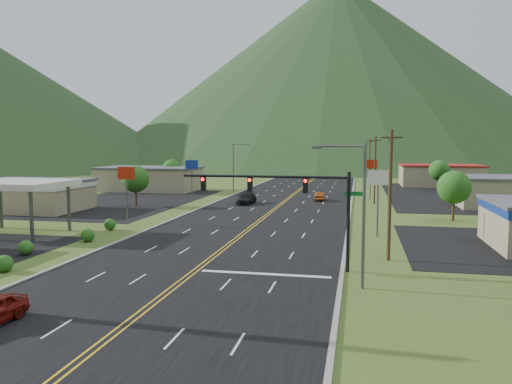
% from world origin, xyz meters
% --- Properties ---
extents(ground, '(500.00, 500.00, 0.00)m').
position_xyz_m(ground, '(0.00, 0.00, 0.00)').
color(ground, '#38501C').
rests_on(ground, ground).
extents(road, '(20.00, 460.00, 0.04)m').
position_xyz_m(road, '(0.00, 0.00, 0.00)').
color(road, black).
rests_on(road, ground).
extents(curb_east, '(0.30, 460.00, 0.14)m').
position_xyz_m(curb_east, '(10.15, 0.00, 0.00)').
color(curb_east, gray).
rests_on(curb_east, ground).
extents(traffic_signal, '(13.10, 0.43, 7.00)m').
position_xyz_m(traffic_signal, '(6.48, 14.00, 5.33)').
color(traffic_signal, black).
rests_on(traffic_signal, ground).
extents(streetlight_east, '(3.28, 0.25, 9.00)m').
position_xyz_m(streetlight_east, '(11.18, 10.00, 5.18)').
color(streetlight_east, '#59595E').
rests_on(streetlight_east, ground).
extents(streetlight_west, '(3.28, 0.25, 9.00)m').
position_xyz_m(streetlight_west, '(-11.68, 70.00, 5.18)').
color(streetlight_west, '#59595E').
rests_on(streetlight_west, ground).
extents(gas_canopy, '(10.00, 8.00, 5.30)m').
position_xyz_m(gas_canopy, '(-22.00, 22.00, 4.87)').
color(gas_canopy, white).
rests_on(gas_canopy, ground).
extents(building_west_mid, '(14.40, 10.40, 4.10)m').
position_xyz_m(building_west_mid, '(-32.00, 38.00, 2.27)').
color(building_west_mid, tan).
rests_on(building_west_mid, ground).
extents(building_west_far, '(18.40, 11.40, 4.50)m').
position_xyz_m(building_west_far, '(-28.00, 68.00, 2.26)').
color(building_west_far, tan).
rests_on(building_west_far, ground).
extents(building_east_mid, '(14.40, 11.40, 4.30)m').
position_xyz_m(building_east_mid, '(32.00, 55.00, 2.16)').
color(building_east_mid, tan).
rests_on(building_east_mid, ground).
extents(building_east_far, '(16.40, 12.40, 4.50)m').
position_xyz_m(building_east_far, '(28.00, 90.00, 2.26)').
color(building_east_far, tan).
rests_on(building_east_far, ground).
extents(pole_sign_west_a, '(2.00, 0.18, 6.40)m').
position_xyz_m(pole_sign_west_a, '(-14.00, 30.00, 5.05)').
color(pole_sign_west_a, '#59595E').
rests_on(pole_sign_west_a, ground).
extents(pole_sign_west_b, '(2.00, 0.18, 6.40)m').
position_xyz_m(pole_sign_west_b, '(-14.00, 52.00, 5.05)').
color(pole_sign_west_b, '#59595E').
rests_on(pole_sign_west_b, ground).
extents(pole_sign_east_a, '(2.00, 0.18, 6.40)m').
position_xyz_m(pole_sign_east_a, '(13.00, 28.00, 5.05)').
color(pole_sign_east_a, '#59595E').
rests_on(pole_sign_east_a, ground).
extents(pole_sign_east_b, '(2.00, 0.18, 6.40)m').
position_xyz_m(pole_sign_east_b, '(13.00, 60.00, 5.05)').
color(pole_sign_east_b, '#59595E').
rests_on(pole_sign_east_b, ground).
extents(tree_west_a, '(3.84, 3.84, 5.82)m').
position_xyz_m(tree_west_a, '(-20.00, 45.00, 3.89)').
color(tree_west_a, '#382314').
rests_on(tree_west_a, ground).
extents(tree_west_b, '(3.84, 3.84, 5.82)m').
position_xyz_m(tree_west_b, '(-25.00, 72.00, 3.89)').
color(tree_west_b, '#382314').
rests_on(tree_west_b, ground).
extents(tree_east_a, '(3.84, 3.84, 5.82)m').
position_xyz_m(tree_east_a, '(22.00, 40.00, 3.89)').
color(tree_east_a, '#382314').
rests_on(tree_east_a, ground).
extents(tree_east_b, '(3.84, 3.84, 5.82)m').
position_xyz_m(tree_east_b, '(26.00, 78.00, 3.89)').
color(tree_east_b, '#382314').
rests_on(tree_east_b, ground).
extents(utility_pole_a, '(1.60, 0.28, 10.00)m').
position_xyz_m(utility_pole_a, '(13.50, 18.00, 5.13)').
color(utility_pole_a, '#382314').
rests_on(utility_pole_a, ground).
extents(utility_pole_b, '(1.60, 0.28, 10.00)m').
position_xyz_m(utility_pole_b, '(13.50, 55.00, 5.13)').
color(utility_pole_b, '#382314').
rests_on(utility_pole_b, ground).
extents(utility_pole_c, '(1.60, 0.28, 10.00)m').
position_xyz_m(utility_pole_c, '(13.50, 95.00, 5.13)').
color(utility_pole_c, '#382314').
rests_on(utility_pole_c, ground).
extents(utility_pole_d, '(1.60, 0.28, 10.00)m').
position_xyz_m(utility_pole_d, '(13.50, 135.00, 5.13)').
color(utility_pole_d, '#382314').
rests_on(utility_pole_d, ground).
extents(mountain_n, '(220.00, 220.00, 85.00)m').
position_xyz_m(mountain_n, '(0.00, 220.00, 42.50)').
color(mountain_n, black).
rests_on(mountain_n, ground).
extents(car_dark_mid, '(2.41, 5.44, 1.55)m').
position_xyz_m(car_dark_mid, '(-5.11, 50.71, 0.78)').
color(car_dark_mid, black).
rests_on(car_dark_mid, ground).
extents(car_red_far, '(1.47, 3.96, 1.29)m').
position_xyz_m(car_red_far, '(5.24, 57.12, 0.65)').
color(car_red_far, maroon).
rests_on(car_red_far, ground).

